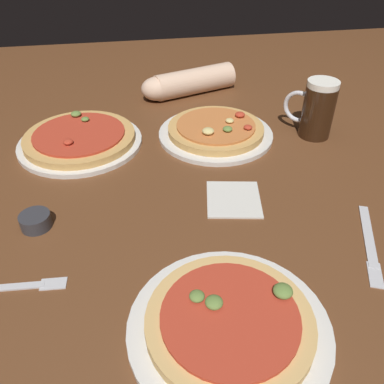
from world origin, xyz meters
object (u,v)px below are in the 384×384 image
(pizza_plate_near, at_px, (231,323))
(pizza_plate_far, at_px, (80,139))
(beer_mug_dark, at_px, (317,109))
(knife_right, at_px, (370,243))
(diner_arm, at_px, (185,83))
(pizza_plate_side, at_px, (216,131))
(fork_left, at_px, (10,287))
(napkin_folded, at_px, (234,198))
(ramekin_sauce, at_px, (36,221))

(pizza_plate_near, distance_m, pizza_plate_far, 0.66)
(pizza_plate_far, bearing_deg, beer_mug_dark, -4.90)
(knife_right, bearing_deg, diner_arm, 107.29)
(pizza_plate_side, xyz_separation_m, fork_left, (-0.46, -0.46, -0.01))
(pizza_plate_side, height_order, beer_mug_dark, beer_mug_dark)
(pizza_plate_side, distance_m, beer_mug_dark, 0.27)
(beer_mug_dark, xyz_separation_m, napkin_folded, (-0.29, -0.25, -0.07))
(pizza_plate_far, bearing_deg, ramekin_sauce, -102.49)
(pizza_plate_far, relative_size, beer_mug_dark, 2.08)
(beer_mug_dark, bearing_deg, pizza_plate_side, 172.00)
(pizza_plate_side, height_order, ramekin_sauce, pizza_plate_side)
(fork_left, relative_size, diner_arm, 0.62)
(ramekin_sauce, distance_m, knife_right, 0.65)
(fork_left, bearing_deg, diner_arm, 60.70)
(pizza_plate_near, distance_m, fork_left, 0.37)
(ramekin_sauce, relative_size, knife_right, 0.28)
(pizza_plate_far, relative_size, fork_left, 1.63)
(ramekin_sauce, bearing_deg, pizza_plate_side, 34.87)
(diner_arm, bearing_deg, knife_right, -72.71)
(napkin_folded, distance_m, knife_right, 0.28)
(fork_left, distance_m, diner_arm, 0.86)
(pizza_plate_side, bearing_deg, ramekin_sauce, -145.13)
(beer_mug_dark, distance_m, napkin_folded, 0.39)
(beer_mug_dark, distance_m, fork_left, 0.84)
(napkin_folded, bearing_deg, ramekin_sauce, -177.61)
(pizza_plate_far, xyz_separation_m, fork_left, (-0.09, -0.47, -0.01))
(pizza_plate_far, xyz_separation_m, pizza_plate_side, (0.36, -0.02, -0.00))
(pizza_plate_near, height_order, diner_arm, diner_arm)
(pizza_plate_side, xyz_separation_m, beer_mug_dark, (0.26, -0.04, 0.06))
(ramekin_sauce, height_order, knife_right, ramekin_sauce)
(pizza_plate_far, relative_size, knife_right, 1.51)
(fork_left, height_order, diner_arm, diner_arm)
(ramekin_sauce, height_order, fork_left, ramekin_sauce)
(pizza_plate_near, xyz_separation_m, fork_left, (-0.35, 0.14, -0.01))
(pizza_plate_side, bearing_deg, diner_arm, 97.27)
(knife_right, bearing_deg, napkin_folded, 141.27)
(pizza_plate_far, height_order, napkin_folded, pizza_plate_far)
(pizza_plate_side, bearing_deg, pizza_plate_near, -100.45)
(ramekin_sauce, bearing_deg, napkin_folded, 2.39)
(beer_mug_dark, xyz_separation_m, ramekin_sauce, (-0.70, -0.27, -0.06))
(pizza_plate_side, bearing_deg, fork_left, -135.04)
(pizza_plate_side, relative_size, beer_mug_dark, 2.01)
(pizza_plate_side, distance_m, diner_arm, 0.30)
(pizza_plate_far, distance_m, fork_left, 0.48)
(diner_arm, bearing_deg, pizza_plate_far, -139.86)
(pizza_plate_near, xyz_separation_m, pizza_plate_side, (0.11, 0.60, 0.00))
(knife_right, bearing_deg, pizza_plate_side, 113.13)
(ramekin_sauce, bearing_deg, beer_mug_dark, 20.83)
(pizza_plate_far, height_order, knife_right, pizza_plate_far)
(pizza_plate_far, relative_size, pizza_plate_side, 1.04)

